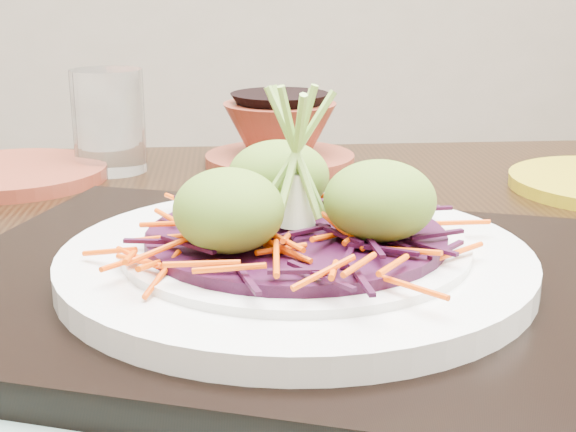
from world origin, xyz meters
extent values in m
cube|color=black|center=(-0.08, -0.06, 0.75)|extent=(1.35, 1.00, 0.04)
cube|color=gray|center=(-0.07, -0.14, 0.78)|extent=(0.62, 0.58, 0.00)
cube|color=black|center=(-0.07, -0.14, 0.79)|extent=(0.53, 0.49, 0.02)
cylinder|color=white|center=(-0.07, -0.14, 0.81)|extent=(0.28, 0.28, 0.02)
cylinder|color=white|center=(-0.07, -0.14, 0.82)|extent=(0.21, 0.21, 0.01)
cylinder|color=#330A28|center=(-0.07, -0.14, 0.82)|extent=(0.18, 0.18, 0.01)
ellipsoid|color=#598427|center=(-0.11, -0.17, 0.85)|extent=(0.07, 0.07, 0.05)
ellipsoid|color=#598427|center=(-0.03, -0.17, 0.85)|extent=(0.07, 0.07, 0.05)
ellipsoid|color=#598427|center=(-0.07, -0.10, 0.85)|extent=(0.07, 0.07, 0.05)
cylinder|color=maroon|center=(-0.27, 0.24, 0.78)|extent=(0.20, 0.20, 0.01)
cylinder|color=white|center=(-0.17, 0.26, 0.83)|extent=(0.08, 0.08, 0.10)
cylinder|color=maroon|center=(0.01, 0.24, 0.78)|extent=(0.19, 0.19, 0.01)
camera|label=1|loc=(-0.18, -0.58, 0.97)|focal=50.00mm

